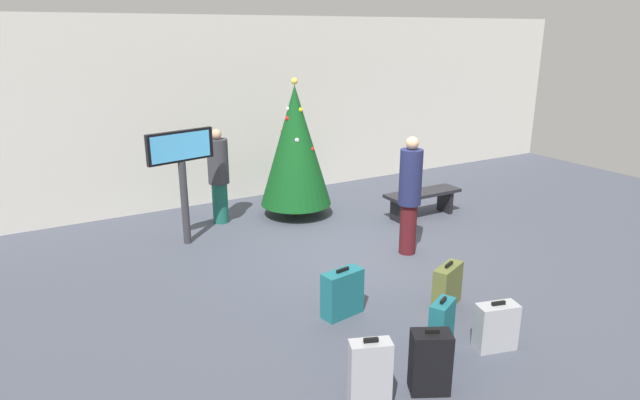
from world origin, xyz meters
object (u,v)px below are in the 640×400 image
(waiting_bench, at_px, (422,198))
(suitcase_1, at_px, (496,327))
(traveller_0, at_px, (410,193))
(holiday_tree, at_px, (295,146))
(suitcase_5, at_px, (430,362))
(suitcase_2, at_px, (370,379))
(traveller_1, at_px, (219,174))
(suitcase_3, at_px, (441,328))
(suitcase_0, at_px, (447,286))
(flight_info_kiosk, at_px, (182,163))
(suitcase_4, at_px, (342,293))

(waiting_bench, bearing_deg, suitcase_1, -119.76)
(traveller_0, distance_m, suitcase_1, 2.79)
(holiday_tree, bearing_deg, traveller_0, -74.99)
(suitcase_5, bearing_deg, suitcase_2, 179.07)
(traveller_1, bearing_deg, suitcase_1, -77.86)
(traveller_1, distance_m, suitcase_5, 5.57)
(suitcase_3, bearing_deg, suitcase_0, 44.13)
(holiday_tree, relative_size, flight_info_kiosk, 1.37)
(holiday_tree, relative_size, suitcase_1, 4.49)
(flight_info_kiosk, bearing_deg, suitcase_2, -87.79)
(holiday_tree, relative_size, traveller_1, 1.49)
(suitcase_0, xyz_separation_m, suitcase_2, (-1.98, -1.17, 0.10))
(holiday_tree, height_order, flight_info_kiosk, holiday_tree)
(suitcase_1, bearing_deg, suitcase_4, 125.89)
(suitcase_1, bearing_deg, waiting_bench, 60.24)
(waiting_bench, xyz_separation_m, traveller_0, (-1.31, -1.22, 0.60))
(waiting_bench, bearing_deg, suitcase_5, -129.22)
(suitcase_5, bearing_deg, suitcase_1, 10.80)
(traveller_0, xyz_separation_m, suitcase_0, (-0.65, -1.59, -0.69))
(suitcase_4, bearing_deg, holiday_tree, 70.95)
(traveller_0, relative_size, suitcase_0, 3.14)
(holiday_tree, bearing_deg, suitcase_3, -99.10)
(traveller_0, xyz_separation_m, suitcase_4, (-1.89, -1.13, -0.68))
(flight_info_kiosk, xyz_separation_m, suitcase_3, (1.39, -4.42, -1.02))
(suitcase_0, distance_m, suitcase_2, 2.30)
(holiday_tree, height_order, traveller_1, holiday_tree)
(waiting_bench, xyz_separation_m, suitcase_4, (-3.20, -2.35, -0.08))
(holiday_tree, height_order, traveller_0, holiday_tree)
(suitcase_2, bearing_deg, traveller_1, 83.49)
(traveller_1, xyz_separation_m, suitcase_2, (-0.63, -5.53, -0.51))
(suitcase_2, distance_m, suitcase_4, 1.79)
(traveller_1, relative_size, suitcase_3, 2.63)
(suitcase_0, xyz_separation_m, suitcase_1, (-0.20, -0.97, -0.01))
(flight_info_kiosk, relative_size, suitcase_1, 3.27)
(traveller_0, distance_m, suitcase_5, 3.44)
(waiting_bench, distance_m, traveller_0, 1.89)
(suitcase_4, bearing_deg, traveller_0, 30.86)
(suitcase_3, relative_size, suitcase_5, 0.97)
(suitcase_0, xyz_separation_m, suitcase_3, (-0.77, -0.75, 0.03))
(suitcase_1, distance_m, suitcase_5, 1.11)
(waiting_bench, distance_m, suitcase_5, 5.15)
(suitcase_3, distance_m, suitcase_4, 1.30)
(suitcase_1, xyz_separation_m, suitcase_4, (-1.04, 1.43, 0.02))
(suitcase_0, xyz_separation_m, suitcase_4, (-1.24, 0.46, 0.01))
(suitcase_4, relative_size, suitcase_5, 0.92)
(suitcase_2, bearing_deg, suitcase_3, 19.23)
(flight_info_kiosk, bearing_deg, suitcase_3, -72.48)
(waiting_bench, distance_m, suitcase_4, 3.97)
(waiting_bench, distance_m, traveller_1, 3.69)
(suitcase_0, distance_m, suitcase_3, 1.08)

